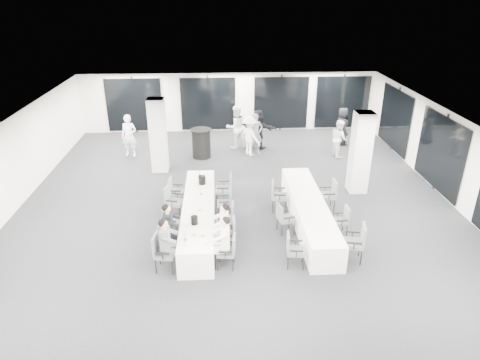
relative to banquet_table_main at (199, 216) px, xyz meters
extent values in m
cube|color=black|center=(1.17, 1.21, -0.39)|extent=(14.00, 16.00, 0.02)
cube|color=white|center=(1.17, 1.21, 2.43)|extent=(14.00, 16.00, 0.02)
cube|color=white|center=(-5.84, 1.21, 1.02)|extent=(0.02, 16.00, 2.80)
cube|color=white|center=(8.18, 1.21, 1.02)|extent=(0.02, 16.00, 2.80)
cube|color=white|center=(1.17, 9.22, 1.02)|extent=(14.00, 0.02, 2.80)
cube|color=black|center=(1.17, 9.15, 0.98)|extent=(13.60, 0.06, 2.50)
cube|color=black|center=(8.11, 2.21, 0.98)|extent=(0.06, 14.00, 2.50)
cube|color=silver|center=(-1.63, 4.41, 1.02)|extent=(0.60, 0.60, 2.80)
cube|color=silver|center=(5.37, 2.21, 1.02)|extent=(0.60, 0.60, 2.80)
cube|color=white|center=(0.00, 0.00, 0.00)|extent=(0.90, 5.00, 0.75)
cube|color=white|center=(3.26, 0.04, 0.00)|extent=(0.90, 5.00, 0.75)
cylinder|color=black|center=(-0.08, 5.68, 0.22)|extent=(0.76, 0.76, 1.19)
cylinder|color=black|center=(-0.08, 5.68, 0.81)|extent=(0.86, 0.86, 0.02)
cube|color=#54565C|center=(-0.75, -2.02, 0.09)|extent=(0.54, 0.56, 0.08)
cube|color=#54565C|center=(-0.98, -1.99, 0.37)|extent=(0.13, 0.48, 0.48)
cylinder|color=black|center=(-0.93, -1.78, -0.16)|extent=(0.04, 0.04, 0.43)
cylinder|color=black|center=(-0.99, -2.20, -0.16)|extent=(0.04, 0.04, 0.43)
cylinder|color=black|center=(-0.51, -1.84, -0.16)|extent=(0.04, 0.04, 0.43)
cylinder|color=black|center=(-0.57, -2.25, -0.16)|extent=(0.04, 0.04, 0.43)
cube|color=black|center=(-0.71, -1.76, 0.27)|extent=(0.36, 0.09, 0.04)
cube|color=black|center=(-0.79, -2.28, 0.27)|extent=(0.36, 0.09, 0.04)
cube|color=#54565C|center=(-0.75, -1.26, 0.04)|extent=(0.46, 0.48, 0.07)
cube|color=#54565C|center=(-0.95, -1.24, 0.29)|extent=(0.09, 0.43, 0.43)
cylinder|color=black|center=(-0.92, -1.06, -0.18)|extent=(0.03, 0.03, 0.38)
cylinder|color=black|center=(-0.95, -1.43, -0.18)|extent=(0.03, 0.03, 0.38)
cylinder|color=black|center=(-0.55, -1.09, -0.18)|extent=(0.03, 0.03, 0.38)
cylinder|color=black|center=(-0.58, -1.46, -0.18)|extent=(0.03, 0.03, 0.38)
cube|color=black|center=(-0.73, -1.03, 0.20)|extent=(0.32, 0.06, 0.04)
cube|color=black|center=(-0.77, -1.49, 0.20)|extent=(0.32, 0.06, 0.04)
cube|color=#54565C|center=(-0.75, -0.41, 0.05)|extent=(0.44, 0.46, 0.08)
cube|color=#54565C|center=(-0.96, -0.41, 0.30)|extent=(0.06, 0.43, 0.43)
cylinder|color=black|center=(-0.94, -0.22, -0.18)|extent=(0.03, 0.03, 0.39)
cylinder|color=black|center=(-0.94, -0.60, -0.18)|extent=(0.03, 0.03, 0.39)
cylinder|color=black|center=(-0.56, -0.22, -0.18)|extent=(0.03, 0.03, 0.39)
cylinder|color=black|center=(-0.56, -0.60, -0.18)|extent=(0.03, 0.03, 0.39)
cube|color=black|center=(-0.75, -0.17, 0.21)|extent=(0.32, 0.04, 0.04)
cube|color=black|center=(-0.75, -0.64, 0.21)|extent=(0.32, 0.04, 0.04)
cube|color=#54565C|center=(-0.75, 0.72, 0.09)|extent=(0.59, 0.60, 0.08)
cube|color=#54565C|center=(-0.97, 0.77, 0.37)|extent=(0.18, 0.48, 0.48)
cylinder|color=black|center=(-0.90, 0.97, -0.16)|extent=(0.04, 0.04, 0.43)
cylinder|color=black|center=(-1.00, 0.57, -0.16)|extent=(0.04, 0.04, 0.43)
cylinder|color=black|center=(-0.50, 0.87, -0.16)|extent=(0.04, 0.04, 0.43)
cylinder|color=black|center=(-0.60, 0.46, -0.16)|extent=(0.04, 0.04, 0.43)
cube|color=black|center=(-0.69, 0.97, 0.27)|extent=(0.35, 0.13, 0.04)
cube|color=black|center=(-0.81, 0.47, 0.27)|extent=(0.35, 0.13, 0.04)
cube|color=#54565C|center=(-0.75, 1.50, 0.05)|extent=(0.47, 0.49, 0.08)
cube|color=#54565C|center=(-0.96, 1.51, 0.31)|extent=(0.09, 0.44, 0.44)
cylinder|color=black|center=(-0.93, 1.70, -0.18)|extent=(0.03, 0.03, 0.39)
cylinder|color=black|center=(-0.95, 1.32, -0.18)|extent=(0.03, 0.03, 0.39)
cylinder|color=black|center=(-0.55, 1.68, -0.18)|extent=(0.03, 0.03, 0.39)
cylinder|color=black|center=(-0.57, 1.30, -0.18)|extent=(0.03, 0.03, 0.39)
cube|color=black|center=(-0.73, 1.74, 0.22)|extent=(0.33, 0.06, 0.04)
cube|color=black|center=(-0.77, 1.26, 0.22)|extent=(0.33, 0.06, 0.04)
cube|color=#54565C|center=(0.75, -1.98, 0.05)|extent=(0.48, 0.49, 0.08)
cube|color=#54565C|center=(0.96, -2.01, 0.30)|extent=(0.10, 0.44, 0.43)
cylinder|color=black|center=(0.92, -2.19, -0.18)|extent=(0.03, 0.03, 0.38)
cylinder|color=black|center=(0.96, -1.82, -0.18)|extent=(0.03, 0.03, 0.38)
cylinder|color=black|center=(0.54, -2.15, -0.18)|extent=(0.03, 0.03, 0.38)
cylinder|color=black|center=(0.58, -1.78, -0.18)|extent=(0.03, 0.03, 0.38)
cube|color=black|center=(0.73, -2.22, 0.21)|extent=(0.32, 0.07, 0.04)
cube|color=black|center=(0.77, -1.75, 0.21)|extent=(0.32, 0.07, 0.04)
cube|color=#54565C|center=(0.75, -1.31, 0.09)|extent=(0.49, 0.51, 0.08)
cube|color=#54565C|center=(0.98, -1.31, 0.38)|extent=(0.07, 0.48, 0.48)
cylinder|color=black|center=(0.96, -1.52, -0.16)|extent=(0.04, 0.04, 0.43)
cylinder|color=black|center=(0.96, -1.10, -0.16)|extent=(0.04, 0.04, 0.43)
cylinder|color=black|center=(0.54, -1.52, -0.16)|extent=(0.04, 0.04, 0.43)
cylinder|color=black|center=(0.54, -1.10, -0.16)|extent=(0.04, 0.04, 0.43)
cube|color=black|center=(0.75, -1.57, 0.27)|extent=(0.36, 0.05, 0.04)
cube|color=black|center=(0.75, -1.05, 0.27)|extent=(0.36, 0.05, 0.04)
cube|color=#54565C|center=(0.75, -0.43, 0.09)|extent=(0.52, 0.53, 0.08)
cube|color=#54565C|center=(0.98, -0.45, 0.37)|extent=(0.10, 0.48, 0.48)
cylinder|color=black|center=(0.94, -0.65, -0.16)|extent=(0.04, 0.04, 0.42)
cylinder|color=black|center=(0.97, -0.24, -0.16)|extent=(0.04, 0.04, 0.42)
cylinder|color=black|center=(0.53, -0.62, -0.16)|extent=(0.04, 0.04, 0.42)
cylinder|color=black|center=(0.56, -0.20, -0.16)|extent=(0.04, 0.04, 0.42)
cube|color=black|center=(0.73, -0.68, 0.27)|extent=(0.35, 0.07, 0.04)
cube|color=black|center=(0.77, -0.17, 0.27)|extent=(0.35, 0.07, 0.04)
cube|color=#54565C|center=(0.75, 0.69, 0.04)|extent=(0.43, 0.44, 0.07)
cube|color=#54565C|center=(0.95, 0.69, 0.29)|extent=(0.06, 0.42, 0.42)
cylinder|color=black|center=(0.94, 0.50, -0.19)|extent=(0.03, 0.03, 0.38)
cylinder|color=black|center=(0.93, 0.87, -0.19)|extent=(0.03, 0.03, 0.38)
cylinder|color=black|center=(0.57, 0.50, -0.19)|extent=(0.03, 0.03, 0.38)
cylinder|color=black|center=(0.56, 0.87, -0.19)|extent=(0.03, 0.03, 0.38)
cube|color=black|center=(0.75, 0.46, 0.20)|extent=(0.31, 0.04, 0.04)
cube|color=black|center=(0.75, 0.92, 0.20)|extent=(0.31, 0.04, 0.04)
cube|color=#54565C|center=(0.75, 1.47, 0.12)|extent=(0.54, 0.56, 0.09)
cube|color=#54565C|center=(0.99, 1.45, 0.42)|extent=(0.10, 0.51, 0.51)
cylinder|color=black|center=(0.95, 1.23, -0.15)|extent=(0.04, 0.04, 0.45)
cylinder|color=black|center=(0.99, 1.67, -0.15)|extent=(0.04, 0.04, 0.45)
cylinder|color=black|center=(0.51, 1.27, -0.15)|extent=(0.04, 0.04, 0.45)
cylinder|color=black|center=(0.55, 1.71, -0.15)|extent=(0.04, 0.04, 0.45)
cube|color=black|center=(0.73, 1.20, 0.31)|extent=(0.38, 0.07, 0.04)
cube|color=black|center=(0.77, 1.74, 0.31)|extent=(0.38, 0.07, 0.04)
cube|color=#54565C|center=(2.51, -2.03, 0.05)|extent=(0.49, 0.51, 0.08)
cube|color=#54565C|center=(2.30, -2.00, 0.31)|extent=(0.11, 0.44, 0.44)
cylinder|color=black|center=(2.34, -1.82, -0.18)|extent=(0.03, 0.03, 0.39)
cylinder|color=black|center=(2.29, -2.19, -0.18)|extent=(0.03, 0.03, 0.39)
cylinder|color=black|center=(2.72, -1.87, -0.18)|extent=(0.03, 0.03, 0.39)
cylinder|color=black|center=(2.67, -2.24, -0.18)|extent=(0.03, 0.03, 0.39)
cube|color=black|center=(2.54, -1.80, 0.21)|extent=(0.32, 0.08, 0.04)
cube|color=black|center=(2.48, -2.27, 0.21)|extent=(0.32, 0.08, 0.04)
cube|color=#54565C|center=(2.51, -0.39, 0.05)|extent=(0.53, 0.54, 0.08)
cube|color=#54565C|center=(2.30, -0.44, 0.31)|extent=(0.16, 0.44, 0.44)
cylinder|color=black|center=(2.28, -0.25, -0.18)|extent=(0.03, 0.03, 0.39)
cylinder|color=black|center=(2.37, -0.62, -0.18)|extent=(0.03, 0.03, 0.39)
cylinder|color=black|center=(2.65, -0.16, -0.18)|extent=(0.03, 0.03, 0.39)
cylinder|color=black|center=(2.74, -0.53, -0.18)|extent=(0.03, 0.03, 0.39)
cube|color=black|center=(2.45, -0.16, 0.21)|extent=(0.32, 0.11, 0.04)
cube|color=black|center=(2.56, -0.62, 0.21)|extent=(0.32, 0.11, 0.04)
cube|color=#54565C|center=(2.51, 0.95, 0.09)|extent=(0.53, 0.55, 0.08)
cube|color=#54565C|center=(2.28, 0.98, 0.37)|extent=(0.12, 0.48, 0.48)
cylinder|color=black|center=(2.33, 1.18, -0.16)|extent=(0.04, 0.04, 0.43)
cylinder|color=black|center=(2.28, 0.77, -0.16)|extent=(0.04, 0.04, 0.43)
cylinder|color=black|center=(2.74, 1.13, -0.16)|extent=(0.04, 0.04, 0.43)
cylinder|color=black|center=(2.69, 0.72, -0.16)|extent=(0.04, 0.04, 0.43)
cube|color=black|center=(2.54, 1.21, 0.27)|extent=(0.36, 0.08, 0.04)
cube|color=black|center=(2.47, 0.69, 0.27)|extent=(0.36, 0.08, 0.04)
cube|color=#54565C|center=(4.01, -1.85, 0.11)|extent=(0.60, 0.61, 0.09)
cube|color=#54565C|center=(4.24, -1.90, 0.40)|extent=(0.17, 0.50, 0.50)
cylinder|color=black|center=(4.17, -2.11, -0.15)|extent=(0.04, 0.04, 0.44)
cylinder|color=black|center=(4.26, -1.68, -0.15)|extent=(0.04, 0.04, 0.44)
cylinder|color=black|center=(3.75, -2.02, -0.15)|extent=(0.04, 0.04, 0.44)
cylinder|color=black|center=(3.84, -1.59, -0.15)|extent=(0.04, 0.04, 0.44)
cube|color=black|center=(3.95, -2.12, 0.30)|extent=(0.37, 0.12, 0.04)
cube|color=black|center=(4.06, -1.59, 0.30)|extent=(0.37, 0.12, 0.04)
cube|color=#54565C|center=(4.01, -0.59, 0.03)|extent=(0.43, 0.44, 0.07)
cube|color=#54565C|center=(4.20, -0.58, 0.27)|extent=(0.06, 0.42, 0.41)
cylinder|color=black|center=(4.19, -0.76, -0.19)|extent=(0.03, 0.03, 0.37)
cylinder|color=black|center=(4.18, -0.40, -0.19)|extent=(0.03, 0.03, 0.37)
cylinder|color=black|center=(3.83, -0.77, -0.19)|extent=(0.03, 0.03, 0.37)
cylinder|color=black|center=(3.82, -0.41, -0.19)|extent=(0.03, 0.03, 0.37)
cube|color=black|center=(4.01, -0.81, 0.18)|extent=(0.31, 0.04, 0.04)
cube|color=black|center=(4.00, -0.36, 0.18)|extent=(0.31, 0.04, 0.04)
cube|color=#54565C|center=(4.01, 0.93, 0.09)|extent=(0.48, 0.50, 0.08)
cube|color=#54565C|center=(4.23, 0.94, 0.37)|extent=(0.06, 0.48, 0.48)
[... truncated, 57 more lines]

